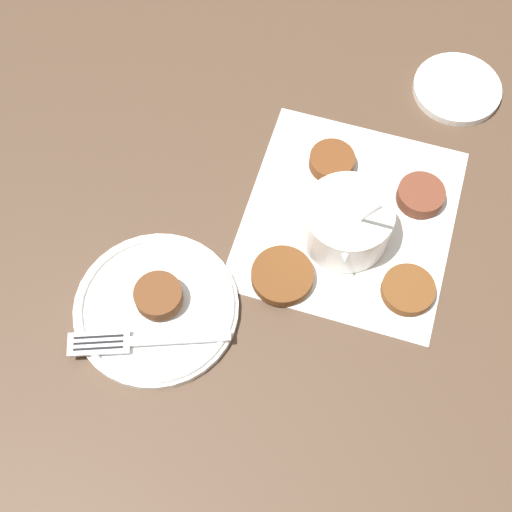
{
  "coord_description": "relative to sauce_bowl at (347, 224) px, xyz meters",
  "views": [
    {
      "loc": [
        0.46,
        -0.08,
        0.82
      ],
      "look_at": [
        0.07,
        -0.13,
        0.02
      ],
      "focal_mm": 50.0,
      "sensor_mm": 36.0,
      "label": 1
    }
  ],
  "objects": [
    {
      "name": "fritter_0",
      "position": [
        0.07,
        -0.07,
        -0.02
      ],
      "size": [
        0.08,
        0.08,
        0.02
      ],
      "color": "brown",
      "rests_on": "napkin"
    },
    {
      "name": "fritter_2",
      "position": [
        -0.1,
        -0.03,
        -0.02
      ],
      "size": [
        0.06,
        0.06,
        0.02
      ],
      "color": "brown",
      "rests_on": "napkin"
    },
    {
      "name": "fritter_1",
      "position": [
        0.07,
        0.08,
        -0.02
      ],
      "size": [
        0.07,
        0.07,
        0.01
      ],
      "color": "brown",
      "rests_on": "napkin"
    },
    {
      "name": "fritter_on_plate",
      "position": [
        0.13,
        -0.22,
        -0.01
      ],
      "size": [
        0.06,
        0.06,
        0.02
      ],
      "color": "brown",
      "rests_on": "serving_plate"
    },
    {
      "name": "sauce_bowl",
      "position": [
        0.0,
        0.0,
        0.0
      ],
      "size": [
        0.12,
        0.11,
        0.13
      ],
      "color": "white",
      "rests_on": "napkin"
    },
    {
      "name": "fritter_3",
      "position": [
        -0.07,
        0.09,
        -0.02
      ],
      "size": [
        0.06,
        0.06,
        0.02
      ],
      "color": "brown",
      "rests_on": "napkin"
    },
    {
      "name": "fork",
      "position": [
        0.18,
        -0.24,
        -0.01
      ],
      "size": [
        0.06,
        0.19,
        0.0
      ],
      "color": "silver",
      "rests_on": "serving_plate"
    },
    {
      "name": "serving_plate",
      "position": [
        0.13,
        -0.22,
        -0.02
      ],
      "size": [
        0.2,
        0.2,
        0.02
      ],
      "color": "white",
      "rests_on": "ground_plane"
    },
    {
      "name": "napkin",
      "position": [
        -0.03,
        0.0,
        -0.03
      ],
      "size": [
        0.33,
        0.31,
        0.0
      ],
      "color": "silver",
      "rests_on": "ground_plane"
    },
    {
      "name": "extra_saucer",
      "position": [
        -0.26,
        0.14,
        -0.03
      ],
      "size": [
        0.13,
        0.13,
        0.01
      ],
      "color": "white",
      "rests_on": "ground_plane"
    },
    {
      "name": "ground_plane",
      "position": [
        -0.02,
        0.02,
        -0.03
      ],
      "size": [
        4.0,
        4.0,
        0.0
      ],
      "primitive_type": "plane",
      "color": "#4C3828"
    }
  ]
}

